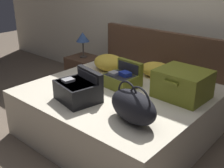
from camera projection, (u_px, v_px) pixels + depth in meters
name	position (u px, v px, depth m)	size (l,w,h in m)	color
ground_plane	(95.00, 147.00, 2.91)	(12.00, 12.00, 0.00)	#6B5B4C
back_wall	(183.00, 4.00, 3.57)	(8.00, 0.10, 2.60)	beige
bed	(120.00, 111.00, 3.09)	(1.82, 1.69, 0.52)	beige
headboard	(163.00, 70.00, 3.62)	(1.86, 0.08, 1.00)	#4C3323
hard_case_large	(182.00, 84.00, 2.76)	(0.50, 0.46, 0.28)	olive
hard_case_medium	(78.00, 90.00, 2.70)	(0.46, 0.41, 0.29)	black
hard_case_small	(122.00, 78.00, 3.04)	(0.36, 0.34, 0.26)	olive
duffel_bag	(133.00, 106.00, 2.32)	(0.54, 0.36, 0.34)	black
pillow_near_headboard	(156.00, 70.00, 3.32)	(0.39, 0.29, 0.17)	gold
pillow_center_head	(109.00, 63.00, 3.52)	(0.41, 0.32, 0.20)	gold
nightstand	(84.00, 73.00, 4.24)	(0.44, 0.40, 0.51)	#4C3323
table_lamp	(83.00, 38.00, 4.03)	(0.19, 0.19, 0.37)	#3F3833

